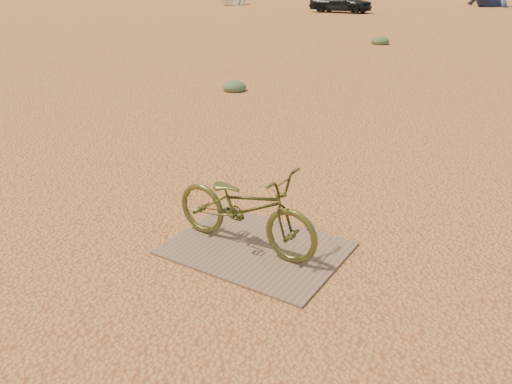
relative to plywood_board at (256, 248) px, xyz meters
The scene contains 6 objects.
ground 0.40m from the plywood_board, 68.28° to the left, with size 120.00×120.00×0.00m, color tan.
plywood_board is the anchor object (origin of this frame).
bicycle 0.42m from the plywood_board, 165.54° to the right, with size 0.52×1.50×0.79m, color #4C5425.
car 33.83m from the plywood_board, 111.90° to the left, with size 1.74×4.33×1.48m, color black.
kale_a 7.04m from the plywood_board, 125.95° to the left, with size 0.52×0.52×0.29m, color #587049.
kale_c 16.03m from the plywood_board, 105.14° to the left, with size 0.68×0.68×0.37m, color #587049.
Camera 1 is at (2.00, -3.81, 2.33)m, focal length 35.00 mm.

